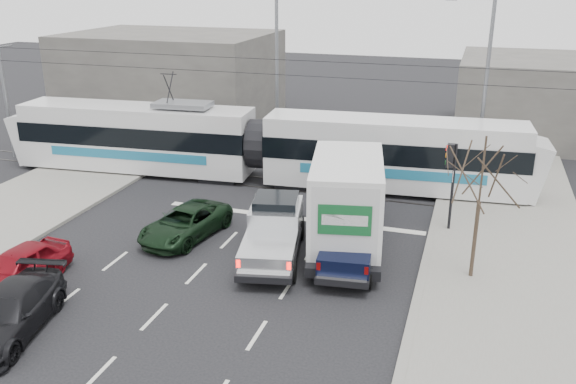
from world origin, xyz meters
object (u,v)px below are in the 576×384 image
(navy_pickup, at_px, (350,237))
(dark_car, at_px, (9,313))
(street_lamp_near, at_px, (482,79))
(red_car, at_px, (19,267))
(tram, at_px, (258,145))
(bare_tree, at_px, (482,176))
(green_car, at_px, (185,223))
(box_truck, at_px, (347,202))
(silver_pickup, at_px, (274,229))
(street_lamp_far, at_px, (274,63))
(traffic_signal, at_px, (451,168))

(navy_pickup, distance_m, dark_car, 11.46)
(street_lamp_near, xyz_separation_m, red_car, (-14.38, -16.53, -4.44))
(tram, height_order, dark_car, tram)
(bare_tree, relative_size, street_lamp_near, 0.56)
(bare_tree, bearing_deg, street_lamp_near, 91.42)
(navy_pickup, xyz_separation_m, green_car, (-6.75, 0.20, -0.39))
(red_car, bearing_deg, street_lamp_near, 54.53)
(box_truck, xyz_separation_m, dark_car, (-8.12, -8.94, -1.15))
(bare_tree, xyz_separation_m, street_lamp_near, (-0.29, 11.50, 1.32))
(silver_pickup, relative_size, dark_car, 1.26)
(street_lamp_far, xyz_separation_m, green_car, (0.73, -13.25, -4.50))
(street_lamp_near, relative_size, box_truck, 1.16)
(street_lamp_near, xyz_separation_m, silver_pickup, (-6.89, -11.63, -4.10))
(street_lamp_far, height_order, green_car, street_lamp_far)
(tram, bearing_deg, dark_car, -102.47)
(silver_pickup, distance_m, dark_car, 9.37)
(bare_tree, relative_size, traffic_signal, 1.39)
(traffic_signal, xyz_separation_m, green_car, (-9.93, -3.75, -2.12))
(traffic_signal, bearing_deg, bare_tree, -74.24)
(red_car, bearing_deg, street_lamp_far, 86.72)
(traffic_signal, xyz_separation_m, dark_car, (-11.76, -11.54, -2.07))
(bare_tree, relative_size, street_lamp_far, 0.56)
(street_lamp_near, distance_m, tram, 11.51)
(street_lamp_near, distance_m, dark_car, 23.26)
(bare_tree, distance_m, street_lamp_far, 17.97)
(box_truck, bearing_deg, traffic_signal, 24.77)
(silver_pickup, height_order, box_truck, box_truck)
(street_lamp_far, bearing_deg, street_lamp_near, -9.87)
(box_truck, bearing_deg, red_car, -157.82)
(red_car, bearing_deg, green_car, 61.22)
(bare_tree, height_order, silver_pickup, bare_tree)
(street_lamp_far, distance_m, dark_car, 21.53)
(bare_tree, bearing_deg, traffic_signal, 105.76)
(dark_car, bearing_deg, tram, 69.72)
(tram, height_order, red_car, tram)
(red_car, bearing_deg, silver_pickup, 38.76)
(street_lamp_far, relative_size, dark_car, 1.94)
(silver_pickup, distance_m, red_car, 8.96)
(street_lamp_near, xyz_separation_m, box_truck, (-4.48, -10.10, -3.28))
(street_lamp_near, relative_size, green_car, 2.03)
(tram, bearing_deg, box_truck, -51.71)
(street_lamp_far, xyz_separation_m, tram, (1.08, -5.66, -3.25))
(tram, xyz_separation_m, red_car, (-3.96, -12.87, -1.19))
(bare_tree, xyz_separation_m, box_truck, (-4.76, 1.40, -1.96))
(bare_tree, bearing_deg, dark_car, -149.66)
(green_car, height_order, red_car, red_car)
(silver_pickup, distance_m, box_truck, 2.97)
(silver_pickup, distance_m, green_car, 3.92)
(red_car, bearing_deg, traffic_signal, 39.25)
(bare_tree, distance_m, red_car, 15.82)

